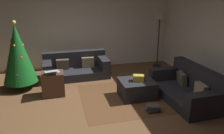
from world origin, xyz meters
TOP-DOWN VIEW (x-y plane):
  - ground_plane at (0.00, 0.00)m, footprint 6.40×6.40m
  - rear_partition at (0.00, 3.14)m, footprint 6.40×0.12m
  - couch_left at (-0.11, 2.25)m, footprint 1.87×0.97m
  - couch_right at (2.26, 0.08)m, footprint 1.01×1.88m
  - ottoman at (1.15, 0.49)m, footprint 0.79×0.70m
  - gift_box at (1.18, 0.47)m, footprint 0.28×0.23m
  - tv_remote at (1.32, 0.55)m, footprint 0.08×0.17m
  - christmas_tree at (-1.55, 1.66)m, footprint 0.83×0.83m
  - side_table at (-0.76, 1.07)m, footprint 0.52×0.44m
  - laptop at (-0.75, 1.02)m, footprint 0.40×0.42m
  - book_stack at (1.23, -0.28)m, footprint 0.33×0.25m
  - corner_lamp at (2.63, 2.59)m, footprint 0.36×0.36m
  - area_rug at (1.15, 0.49)m, footprint 2.60×2.00m

SIDE VIEW (x-z plane):
  - ground_plane at x=0.00m, z-range 0.00..0.00m
  - area_rug at x=1.15m, z-range 0.00..0.01m
  - book_stack at x=1.23m, z-range 0.00..0.15m
  - ottoman at x=1.15m, z-range 0.00..0.40m
  - couch_left at x=-0.11m, z-range -0.08..0.62m
  - couch_right at x=2.26m, z-range -0.10..0.66m
  - side_table at x=-0.76m, z-range 0.00..0.57m
  - tv_remote at x=1.32m, z-range 0.40..0.43m
  - gift_box at x=1.18m, z-range 0.40..0.54m
  - laptop at x=-0.75m, z-range 0.54..0.70m
  - christmas_tree at x=-1.55m, z-range 0.05..1.78m
  - rear_partition at x=0.00m, z-range 0.00..2.60m
  - corner_lamp at x=2.63m, z-range 0.64..2.45m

